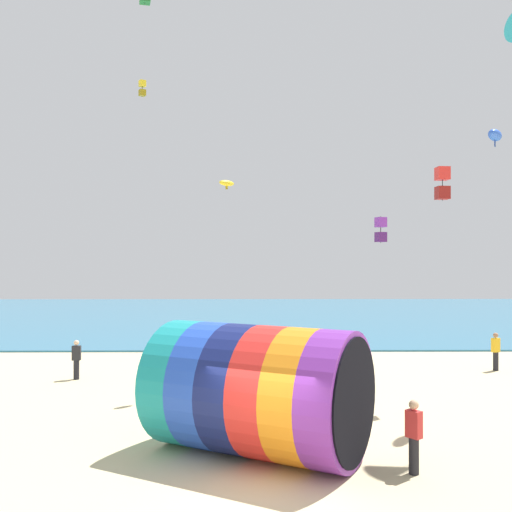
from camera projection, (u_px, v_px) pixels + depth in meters
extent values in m
plane|color=#CCBA8C|center=(258.00, 490.00, 12.55)|extent=(120.00, 120.00, 0.00)
cube|color=teal|center=(252.00, 315.00, 51.19)|extent=(120.00, 40.00, 0.10)
cylinder|color=teal|center=(187.00, 381.00, 15.84)|extent=(2.39, 3.38, 3.37)
cylinder|color=blue|center=(214.00, 385.00, 15.43)|extent=(2.39, 3.38, 3.37)
cylinder|color=navy|center=(242.00, 388.00, 15.01)|extent=(2.39, 3.38, 3.37)
cylinder|color=red|center=(272.00, 392.00, 14.60)|extent=(2.39, 3.38, 3.37)
cylinder|color=orange|center=(304.00, 396.00, 14.19)|extent=(2.39, 3.38, 3.37)
cylinder|color=purple|center=(337.00, 400.00, 13.77)|extent=(2.39, 3.38, 3.37)
cylinder|color=black|center=(355.00, 402.00, 13.56)|extent=(1.54, 2.75, 3.10)
cylinder|color=black|center=(414.00, 456.00, 13.48)|extent=(0.24, 0.24, 0.86)
cube|color=red|center=(414.00, 424.00, 13.48)|extent=(0.40, 0.42, 0.64)
sphere|color=tan|center=(414.00, 405.00, 13.48)|extent=(0.23, 0.23, 0.23)
cube|color=purple|center=(381.00, 222.00, 19.60)|extent=(0.40, 0.40, 0.34)
cube|color=#4C1E6B|center=(381.00, 237.00, 19.60)|extent=(0.40, 0.40, 0.34)
cylinder|color=black|center=(381.00, 230.00, 19.60)|extent=(0.02, 0.02, 0.91)
ellipsoid|color=blue|center=(495.00, 135.00, 19.06)|extent=(0.98, 1.20, 0.40)
cube|color=navy|center=(495.00, 142.00, 19.06)|extent=(0.10, 0.15, 0.29)
cube|color=yellow|center=(142.00, 84.00, 27.45)|extent=(0.39, 0.39, 0.30)
cube|color=olive|center=(142.00, 93.00, 27.45)|extent=(0.39, 0.39, 0.30)
cylinder|color=black|center=(142.00, 88.00, 27.45)|extent=(0.02, 0.02, 0.80)
cube|color=red|center=(442.00, 174.00, 20.74)|extent=(0.47, 0.47, 0.47)
cube|color=maroon|center=(442.00, 193.00, 20.74)|extent=(0.47, 0.47, 0.47)
cylinder|color=black|center=(442.00, 183.00, 20.74)|extent=(0.02, 0.02, 1.26)
ellipsoid|color=yellow|center=(227.00, 183.00, 22.30)|extent=(0.75, 0.71, 0.31)
cube|color=olive|center=(227.00, 187.00, 22.30)|extent=(0.09, 0.08, 0.18)
cylinder|color=black|center=(76.00, 370.00, 24.11)|extent=(0.24, 0.24, 0.81)
cube|color=#232328|center=(76.00, 353.00, 24.11)|extent=(0.38, 0.26, 0.61)
sphere|color=beige|center=(76.00, 343.00, 24.11)|extent=(0.22, 0.22, 0.22)
cylinder|color=black|center=(496.00, 361.00, 26.01)|extent=(0.24, 0.24, 0.85)
cube|color=yellow|center=(496.00, 345.00, 26.01)|extent=(0.42, 0.36, 0.63)
sphere|color=#9E7051|center=(496.00, 335.00, 26.01)|extent=(0.23, 0.23, 0.23)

